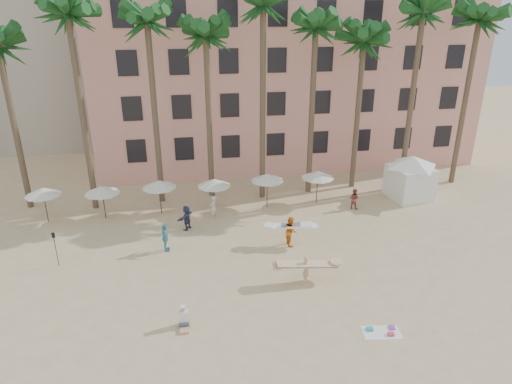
{
  "coord_description": "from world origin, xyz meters",
  "views": [
    {
      "loc": [
        -3.13,
        -19.06,
        14.52
      ],
      "look_at": [
        1.07,
        6.0,
        4.0
      ],
      "focal_mm": 32.0,
      "sensor_mm": 36.0,
      "label": 1
    }
  ],
  "objects_px": {
    "pink_hotel": "(282,75)",
    "carrier_white": "(291,230)",
    "carrier_yellow": "(307,267)",
    "cabana": "(411,173)"
  },
  "relations": [
    {
      "from": "pink_hotel",
      "to": "carrier_white",
      "type": "distance_m",
      "value": 21.13
    },
    {
      "from": "carrier_yellow",
      "to": "carrier_white",
      "type": "xyz_separation_m",
      "value": [
        0.13,
        4.31,
        0.1
      ]
    },
    {
      "from": "cabana",
      "to": "carrier_yellow",
      "type": "xyz_separation_m",
      "value": [
        -11.35,
        -10.33,
        -1.14
      ]
    },
    {
      "from": "pink_hotel",
      "to": "cabana",
      "type": "height_order",
      "value": "pink_hotel"
    },
    {
      "from": "cabana",
      "to": "carrier_white",
      "type": "xyz_separation_m",
      "value": [
        -11.22,
        -6.01,
        -1.05
      ]
    },
    {
      "from": "pink_hotel",
      "to": "carrier_white",
      "type": "relative_size",
      "value": 12.35
    },
    {
      "from": "pink_hotel",
      "to": "carrier_white",
      "type": "xyz_separation_m",
      "value": [
        -3.59,
        -19.61,
        -6.98
      ]
    },
    {
      "from": "cabana",
      "to": "carrier_white",
      "type": "relative_size",
      "value": 1.79
    },
    {
      "from": "carrier_white",
      "to": "pink_hotel",
      "type": "bearing_deg",
      "value": 79.61
    },
    {
      "from": "carrier_yellow",
      "to": "carrier_white",
      "type": "relative_size",
      "value": 1.22
    }
  ]
}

